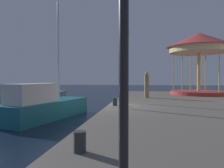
{
  "coord_description": "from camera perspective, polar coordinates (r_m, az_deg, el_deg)",
  "views": [
    {
      "loc": [
        1.83,
        -11.35,
        2.21
      ],
      "look_at": [
        -0.39,
        4.12,
        1.8
      ],
      "focal_mm": 34.79,
      "sensor_mm": 36.0,
      "label": 1
    }
  ],
  "objects": [
    {
      "name": "ground_plane",
      "position": [
        11.71,
        -0.99,
        -9.37
      ],
      "size": [
        120.0,
        120.0,
        0.0
      ],
      "primitive_type": "plane",
      "color": "black"
    },
    {
      "name": "motorboat_grey",
      "position": [
        22.61,
        -16.68,
        -2.54
      ],
      "size": [
        2.44,
        4.71,
        1.73
      ],
      "color": "gray",
      "rests_on": "ground"
    },
    {
      "name": "sailboat_teal",
      "position": [
        12.35,
        -17.49,
        -5.43
      ],
      "size": [
        3.16,
        6.02,
        6.74
      ],
      "color": "#19606B",
      "rests_on": "ground"
    },
    {
      "name": "carousel",
      "position": [
        20.58,
        21.91,
        8.64
      ],
      "size": [
        5.6,
        5.6,
        5.37
      ],
      "color": "#B23333",
      "rests_on": "quay_dock"
    },
    {
      "name": "lamp_post_mid_promenade",
      "position": [
        12.73,
        3.94,
        8.21
      ],
      "size": [
        0.36,
        0.36,
        4.23
      ],
      "color": "black",
      "rests_on": "quay_dock"
    },
    {
      "name": "bollard_center",
      "position": [
        4.31,
        -8.47,
        -14.81
      ],
      "size": [
        0.24,
        0.24,
        0.4
      ],
      "primitive_type": "cylinder",
      "color": "#2D2D33",
      "rests_on": "quay_dock"
    },
    {
      "name": "bollard_south",
      "position": [
        11.22,
        0.78,
        -4.68
      ],
      "size": [
        0.24,
        0.24,
        0.4
      ],
      "primitive_type": "cylinder",
      "color": "#2D2D33",
      "rests_on": "quay_dock"
    },
    {
      "name": "person_mid_promenade",
      "position": [
        15.98,
        9.1,
        -0.33
      ],
      "size": [
        0.34,
        0.34,
        1.92
      ],
      "color": "#937A4C",
      "rests_on": "quay_dock"
    }
  ]
}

